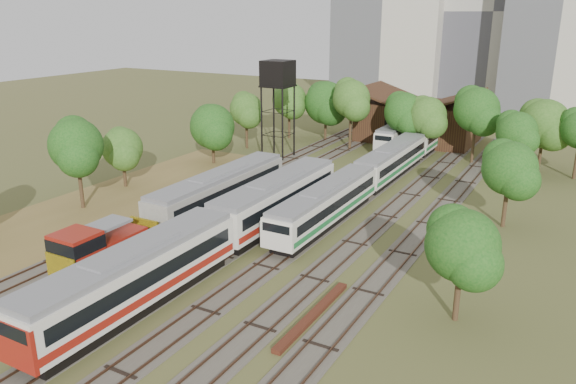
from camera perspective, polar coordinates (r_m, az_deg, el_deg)
The scene contains 15 objects.
ground at distance 35.43m, azimuth -14.19°, elevation -13.12°, with size 240.00×240.00×0.00m, color #475123.
dry_grass_patch at distance 52.62m, azimuth -22.71°, elevation -3.49°, with size 14.00×60.00×0.04m, color brown.
tracks at distance 54.64m, azimuth 3.29°, elevation -1.28°, with size 24.60×80.00×0.19m.
railcar_red_set at distance 42.52m, azimuth -7.20°, elevation -4.07°, with size 3.27×34.58×4.05m.
railcar_green_set at distance 64.68m, azimuth 10.50°, elevation 3.15°, with size 2.82×52.08×3.48m.
railcar_rear at distance 80.84m, azimuth 11.57°, elevation 5.96°, with size 2.71×16.08×3.34m.
shunter_locomotive at distance 42.26m, azimuth -18.85°, elevation -5.62°, with size 2.81×8.10×3.68m.
old_grey_coach at distance 52.48m, azimuth -6.92°, elevation 0.14°, with size 3.07×18.00×3.79m.
water_tower at distance 71.09m, azimuth -1.05°, elevation 11.70°, with size 3.54×3.54×12.22m.
rail_pile_far at distance 35.30m, azimuth 2.55°, elevation -12.38°, with size 0.57×9.11×0.30m, color #532517.
maintenance_shed at distance 84.04m, azimuth 13.11°, elevation 7.10°, with size 16.45×11.55×7.58m.
tree_band_left at distance 59.05m, azimuth -17.39°, elevation 4.29°, with size 7.49×53.80×8.63m.
tree_band_far at distance 74.94m, azimuth 12.22°, elevation 8.15°, with size 42.96×9.81×9.37m.
tree_band_right at distance 51.24m, azimuth 20.98°, elevation 2.18°, with size 6.30×38.94×7.58m.
tower_centre at distance 123.12m, azimuth 20.88°, elevation 16.77°, with size 20.00×18.00×36.00m, color #B1ADA1.
Camera 1 is at (21.71, -21.54, 17.90)m, focal length 35.00 mm.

